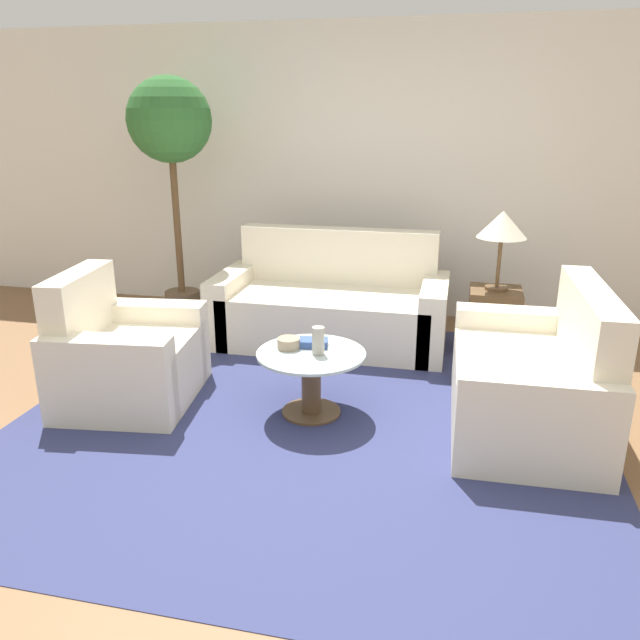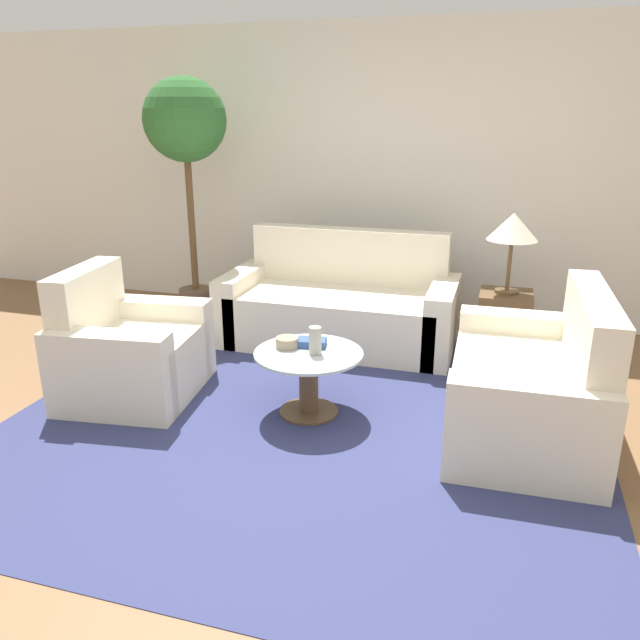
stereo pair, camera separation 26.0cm
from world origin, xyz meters
name	(u,v)px [view 2 (the right image)]	position (x,y,z in m)	size (l,w,h in m)	color
ground_plane	(297,471)	(0.00, 0.00, 0.00)	(14.00, 14.00, 0.00)	brown
wall_back	(400,175)	(0.00, 2.94, 1.30)	(10.00, 0.06, 2.60)	white
rug	(309,412)	(-0.15, 0.67, 0.00)	(3.59, 3.56, 0.01)	navy
sofa_main	(341,307)	(-0.30, 2.04, 0.29)	(1.88, 0.87, 0.90)	beige
armchair	(126,354)	(-1.42, 0.61, 0.29)	(0.91, 1.02, 0.87)	beige
loveseat	(537,389)	(1.22, 0.81, 0.29)	(0.86, 1.39, 0.89)	beige
coffee_table	(309,374)	(-0.15, 0.67, 0.27)	(0.68, 0.68, 0.42)	brown
side_table	(503,325)	(1.01, 2.02, 0.26)	(0.39, 0.39, 0.53)	brown
table_lamp	(513,229)	(1.01, 2.02, 1.02)	(0.37, 0.37, 0.61)	brown
potted_plant	(186,135)	(-1.73, 2.22, 1.65)	(0.71, 0.71, 2.13)	brown
vase	(315,341)	(-0.10, 0.65, 0.51)	(0.08, 0.08, 0.18)	#9E998E
bowl	(287,343)	(-0.30, 0.71, 0.45)	(0.14, 0.14, 0.07)	gray
book_stack	(312,343)	(-0.16, 0.78, 0.44)	(0.20, 0.15, 0.05)	#334C8C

